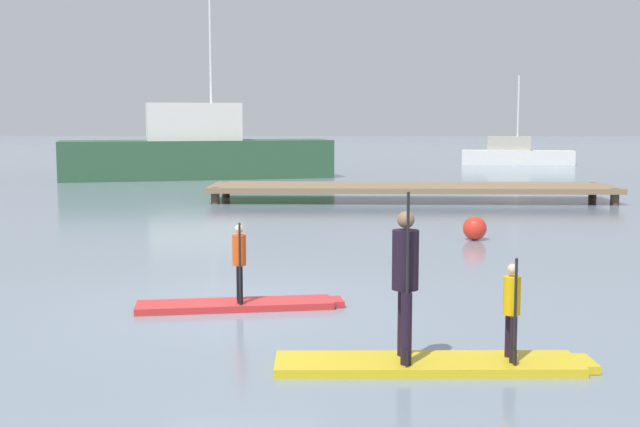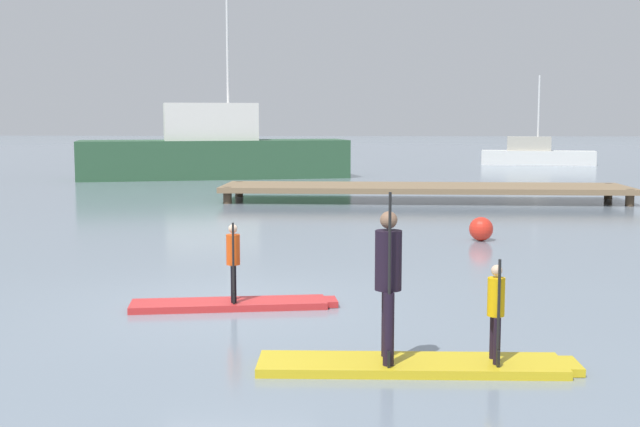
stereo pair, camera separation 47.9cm
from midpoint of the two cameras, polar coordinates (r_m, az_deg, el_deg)
name	(u,v)px [view 2 (the right image)]	position (r m, az deg, el deg)	size (l,w,h in m)	color
ground_plane	(229,305)	(12.51, -5.24, -6.31)	(240.00, 240.00, 0.00)	gray
paddleboard_near	(234,304)	(12.32, -4.87, -6.28)	(3.10, 1.13, 0.10)	red
paddler_child_solo	(233,258)	(12.17, -4.91, -3.10)	(0.23, 0.40, 1.19)	black
paddleboard_far	(417,365)	(9.43, 8.20, -10.35)	(3.60, 0.87, 0.10)	gold
paddler_adult	(388,275)	(9.15, 6.25, -4.29)	(0.31, 0.52, 1.91)	black
paddler_child_front	(496,308)	(9.39, 13.53, -6.37)	(0.20, 0.39, 1.18)	black
fishing_boat_white_large	(214,151)	(39.11, -7.03, 4.31)	(12.83, 6.32, 12.18)	#2D5638
fishing_boat_green_midground	(536,154)	(51.82, 14.98, 3.97)	(6.84, 2.54, 5.38)	silver
floating_dock	(423,188)	(28.15, 7.66, 1.76)	(13.61, 3.00, 0.54)	#846B4C
mooring_buoy_near	(481,229)	(19.25, 11.80, -1.05)	(0.55, 0.55, 0.55)	red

